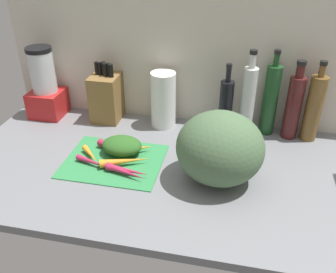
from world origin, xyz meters
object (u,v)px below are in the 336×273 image
(cutting_board, at_px, (114,161))
(blender_appliance, at_px, (45,87))
(carrot_0, at_px, (125,161))
(bottle_2, at_px, (270,99))
(knife_block, at_px, (107,97))
(bottle_3, at_px, (294,106))
(carrot_7, at_px, (109,146))
(bottle_4, at_px, (314,108))
(carrot_4, at_px, (128,171))
(bottle_1, at_px, (248,101))
(carrot_3, at_px, (125,172))
(bottle_0, at_px, (226,107))
(carrot_2, at_px, (135,149))
(carrot_6, at_px, (94,162))
(winter_squash, at_px, (220,148))
(carrot_5, at_px, (91,154))
(carrot_1, at_px, (123,143))
(paper_towel_roll, at_px, (163,100))

(cutting_board, bearing_deg, blender_appliance, 144.04)
(carrot_0, xyz_separation_m, bottle_2, (0.50, 0.36, 0.13))
(knife_block, distance_m, bottle_3, 0.78)
(carrot_7, xyz_separation_m, bottle_4, (0.76, 0.26, 0.12))
(carrot_4, xyz_separation_m, blender_appliance, (-0.49, 0.37, 0.11))
(carrot_7, bearing_deg, carrot_4, -49.04)
(bottle_1, height_order, bottle_2, bottle_1)
(carrot_3, relative_size, knife_block, 0.60)
(carrot_0, relative_size, carrot_3, 1.15)
(carrot_7, bearing_deg, cutting_board, -58.13)
(carrot_7, height_order, knife_block, knife_block)
(knife_block, relative_size, bottle_0, 0.86)
(blender_appliance, distance_m, bottle_0, 0.80)
(carrot_2, height_order, carrot_6, carrot_2)
(carrot_0, xyz_separation_m, bottle_1, (0.41, 0.32, 0.13))
(winter_squash, relative_size, knife_block, 1.12)
(carrot_5, xyz_separation_m, bottle_3, (0.73, 0.33, 0.12))
(winter_squash, xyz_separation_m, bottle_1, (0.08, 0.32, 0.03))
(carrot_1, bearing_deg, bottle_2, 24.67)
(carrot_6, height_order, blender_appliance, blender_appliance)
(carrot_3, bearing_deg, carrot_7, 127.33)
(carrot_4, relative_size, bottle_3, 0.48)
(carrot_2, bearing_deg, paper_towel_roll, 77.83)
(carrot_5, distance_m, carrot_7, 0.08)
(bottle_3, bearing_deg, bottle_4, -0.42)
(carrot_7, height_order, bottle_0, bottle_0)
(carrot_3, xyz_separation_m, carrot_5, (-0.16, 0.08, -0.00))
(carrot_1, height_order, winter_squash, winter_squash)
(carrot_2, bearing_deg, carrot_5, -157.28)
(cutting_board, xyz_separation_m, bottle_4, (0.72, 0.33, 0.14))
(carrot_3, bearing_deg, carrot_0, 108.57)
(blender_appliance, height_order, bottle_4, bottle_4)
(knife_block, relative_size, bottle_2, 0.73)
(carrot_4, height_order, carrot_6, carrot_4)
(carrot_1, relative_size, carrot_2, 0.80)
(cutting_board, distance_m, carrot_0, 0.06)
(carrot_1, xyz_separation_m, carrot_4, (0.07, -0.16, -0.00))
(carrot_3, height_order, bottle_2, bottle_2)
(carrot_1, xyz_separation_m, bottle_4, (0.71, 0.23, 0.12))
(carrot_1, xyz_separation_m, carrot_6, (-0.07, -0.14, -0.01))
(carrot_0, height_order, blender_appliance, blender_appliance)
(carrot_3, height_order, bottle_4, bottle_4)
(winter_squash, height_order, bottle_0, bottle_0)
(winter_squash, bearing_deg, carrot_2, 164.30)
(knife_block, bearing_deg, carrot_7, -68.97)
(carrot_5, relative_size, knife_block, 0.44)
(carrot_2, xyz_separation_m, carrot_7, (-0.10, -0.00, -0.00))
(carrot_4, relative_size, carrot_6, 1.06)
(carrot_0, height_order, carrot_7, same)
(carrot_0, bearing_deg, paper_towel_roll, 78.52)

